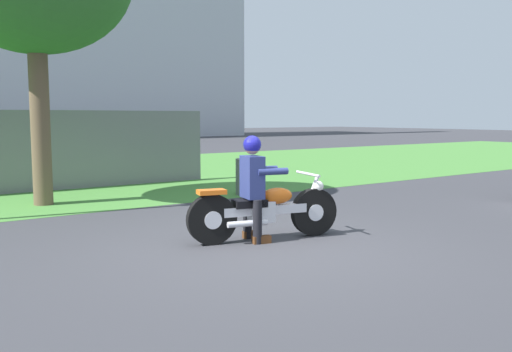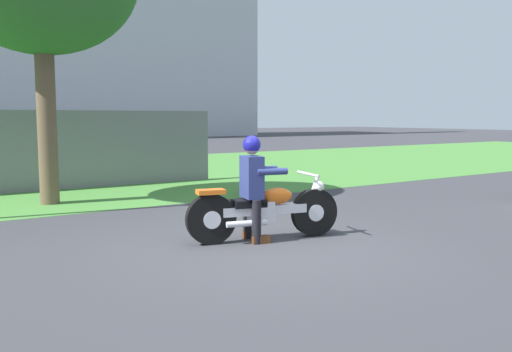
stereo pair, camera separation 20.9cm
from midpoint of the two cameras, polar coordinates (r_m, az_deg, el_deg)
ground at (r=7.00m, az=1.81°, el=-7.55°), size 120.00×120.00×0.00m
grass_verge at (r=15.95m, az=-19.53°, el=-0.14°), size 60.00×12.00×0.01m
motorcycle_lead at (r=7.43m, az=1.73°, el=-3.59°), size 2.12×0.80×0.89m
rider_lead at (r=7.31m, az=0.52°, el=-0.39°), size 0.62×0.55×1.41m
trash_can at (r=11.69m, az=0.06°, el=-0.08°), size 0.45×0.45×0.77m
fence_segment at (r=13.28m, az=-17.89°, el=2.60°), size 7.00×0.06×1.80m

